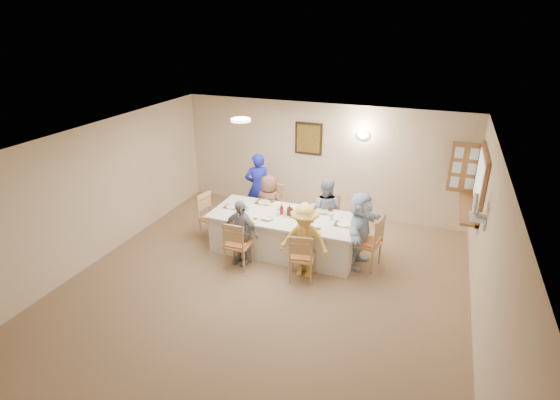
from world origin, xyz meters
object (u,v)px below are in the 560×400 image
at_px(condiment_ketchup, 282,209).
at_px(chair_right_end, 367,241).
at_px(serving_hatch, 481,182).
at_px(chair_front_right, 302,256).
at_px(chair_front_left, 238,243).
at_px(diner_front_right, 304,241).
at_px(chair_back_right, 326,218).
at_px(diner_front_left, 241,232).
at_px(caregiver, 258,187).
at_px(diner_back_left, 269,204).
at_px(desk_fan, 477,208).
at_px(dining_table, 285,233).
at_px(diner_right_end, 360,230).
at_px(diner_back_right, 325,210).
at_px(chair_back_left, 271,208).
at_px(chair_left_end, 213,217).

bearing_deg(condiment_ketchup, chair_right_end, -1.01).
distance_m(serving_hatch, chair_front_right, 3.42).
distance_m(chair_front_left, diner_front_right, 1.22).
bearing_deg(chair_back_right, diner_front_left, -118.43).
bearing_deg(caregiver, diner_front_left, 74.04).
bearing_deg(diner_back_left, desk_fan, 169.80).
bearing_deg(dining_table, condiment_ketchup, 159.92).
distance_m(desk_fan, diner_right_end, 1.99).
xyz_separation_m(chair_front_right, chair_right_end, (0.95, 0.80, 0.05)).
bearing_deg(caregiver, diner_right_end, 125.26).
relative_size(diner_back_left, diner_front_left, 1.01).
xyz_separation_m(dining_table, diner_front_right, (0.60, -0.68, 0.29)).
distance_m(desk_fan, chair_back_right, 3.03).
bearing_deg(chair_back_right, diner_back_right, -79.39).
bearing_deg(chair_front_left, diner_front_right, -175.82).
height_order(chair_back_right, chair_front_right, chair_back_right).
distance_m(chair_back_left, chair_back_right, 1.20).
height_order(serving_hatch, desk_fan, serving_hatch).
xyz_separation_m(diner_back_left, diner_right_end, (2.02, -0.68, 0.08)).
bearing_deg(diner_front_right, diner_back_left, 130.32).
xyz_separation_m(diner_back_left, diner_back_right, (1.20, 0.00, 0.04)).
xyz_separation_m(chair_left_end, diner_back_left, (0.95, 0.68, 0.15)).
bearing_deg(serving_hatch, chair_back_left, -176.77).
bearing_deg(chair_left_end, chair_front_left, -120.62).
relative_size(chair_front_right, diner_front_right, 0.67).
xyz_separation_m(chair_right_end, caregiver, (-2.60, 1.15, 0.26)).
relative_size(serving_hatch, diner_back_left, 1.20).
distance_m(chair_left_end, condiment_ketchup, 1.52).
bearing_deg(chair_right_end, chair_front_right, -38.64).
bearing_deg(chair_front_right, chair_right_end, -150.07).
height_order(chair_left_end, condiment_ketchup, condiment_ketchup).
height_order(chair_front_left, diner_right_end, diner_right_end).
bearing_deg(dining_table, chair_front_right, -53.13).
distance_m(chair_left_end, caregiver, 1.29).
relative_size(diner_front_right, diner_right_end, 0.95).
relative_size(chair_back_left, diner_back_left, 0.77).
bearing_deg(dining_table, chair_back_left, 126.87).
distance_m(chair_left_end, diner_front_left, 1.18).
relative_size(dining_table, chair_right_end, 2.78).
relative_size(desk_fan, chair_back_right, 0.33).
distance_m(desk_fan, caregiver, 4.56).
distance_m(chair_back_right, diner_front_left, 1.91).
height_order(chair_front_left, chair_front_right, chair_front_left).
distance_m(chair_back_left, diner_back_right, 1.22).
xyz_separation_m(chair_front_right, diner_back_left, (-1.20, 1.48, 0.17)).
bearing_deg(dining_table, diner_back_right, 48.58).
relative_size(chair_front_left, chair_front_right, 1.01).
relative_size(chair_front_right, diner_right_end, 0.64).
bearing_deg(diner_front_left, diner_right_end, 29.09).
distance_m(dining_table, chair_back_left, 1.01).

